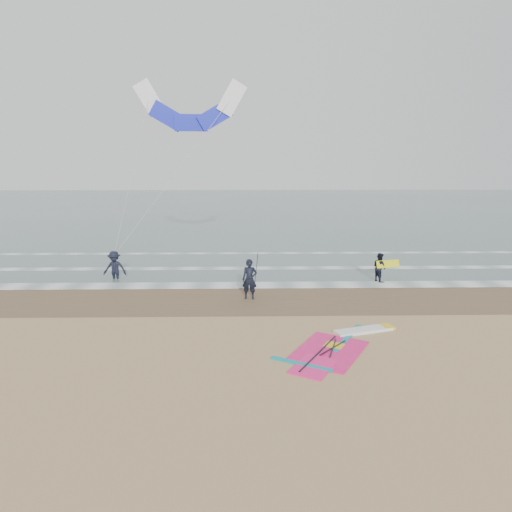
{
  "coord_description": "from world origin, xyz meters",
  "views": [
    {
      "loc": [
        -0.86,
        -14.11,
        6.16
      ],
      "look_at": [
        -0.48,
        5.0,
        2.2
      ],
      "focal_mm": 32.0,
      "sensor_mm": 36.0,
      "label": 1
    }
  ],
  "objects_px": {
    "person_walking": "(379,267)",
    "surf_kite": "(191,111)",
    "person_wading": "(114,262)",
    "windsurf_rig": "(340,345)",
    "person_standing": "(250,279)"
  },
  "relations": [
    {
      "from": "person_wading",
      "to": "surf_kite",
      "type": "height_order",
      "value": "surf_kite"
    },
    {
      "from": "person_walking",
      "to": "surf_kite",
      "type": "distance_m",
      "value": 13.51
    },
    {
      "from": "windsurf_rig",
      "to": "person_standing",
      "type": "xyz_separation_m",
      "value": [
        -3.05,
        5.54,
        0.89
      ]
    },
    {
      "from": "person_standing",
      "to": "person_wading",
      "type": "xyz_separation_m",
      "value": [
        -7.16,
        3.67,
        0.02
      ]
    },
    {
      "from": "person_standing",
      "to": "person_walking",
      "type": "distance_m",
      "value": 7.39
    },
    {
      "from": "windsurf_rig",
      "to": "person_wading",
      "type": "bearing_deg",
      "value": 137.94
    },
    {
      "from": "person_walking",
      "to": "person_wading",
      "type": "height_order",
      "value": "person_wading"
    },
    {
      "from": "windsurf_rig",
      "to": "person_walking",
      "type": "bearing_deg",
      "value": 66.15
    },
    {
      "from": "windsurf_rig",
      "to": "person_standing",
      "type": "relative_size",
      "value": 2.6
    },
    {
      "from": "person_standing",
      "to": "person_walking",
      "type": "xyz_separation_m",
      "value": [
        6.79,
        2.93,
        -0.16
      ]
    },
    {
      "from": "person_wading",
      "to": "windsurf_rig",
      "type": "bearing_deg",
      "value": -39.59
    },
    {
      "from": "windsurf_rig",
      "to": "person_wading",
      "type": "distance_m",
      "value": 13.77
    },
    {
      "from": "person_walking",
      "to": "surf_kite",
      "type": "bearing_deg",
      "value": 44.74
    },
    {
      "from": "surf_kite",
      "to": "person_standing",
      "type": "bearing_deg",
      "value": -64.2
    },
    {
      "from": "person_standing",
      "to": "person_walking",
      "type": "bearing_deg",
      "value": 29.85
    }
  ]
}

